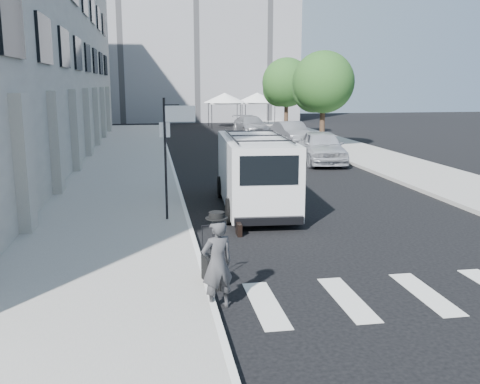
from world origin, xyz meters
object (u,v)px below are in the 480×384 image
object	(u,v)px
briefcase	(239,229)
businessman	(217,264)
parked_car_a	(322,147)
cargo_van	(255,172)
suitcase	(211,272)
parked_car_b	(291,133)
parked_car_c	(251,125)

from	to	relation	value
briefcase	businessman	bearing A→B (deg)	-103.70
businessman	parked_car_a	xyz separation A→B (m)	(7.58, 17.15, -0.00)
briefcase	cargo_van	size ratio (longest dim) A/B	0.07
cargo_van	parked_car_a	bearing A→B (deg)	63.62
businessman	suitcase	bearing A→B (deg)	-109.56
suitcase	parked_car_a	xyz separation A→B (m)	(7.58, 16.14, 0.51)
parked_car_b	parked_car_c	world-z (taller)	parked_car_b
businessman	parked_car_b	world-z (taller)	businessman
briefcase	parked_car_c	distance (m)	29.06
briefcase	parked_car_b	size ratio (longest dim) A/B	0.10
suitcase	parked_car_a	world-z (taller)	parked_car_a
cargo_van	parked_car_b	distance (m)	19.06
briefcase	parked_car_c	xyz separation A→B (m)	(5.72, 28.49, 0.58)
parked_car_a	parked_car_c	size ratio (longest dim) A/B	0.96
businessman	cargo_van	world-z (taller)	cargo_van
businessman	briefcase	distance (m)	4.86
businessman	briefcase	bearing A→B (deg)	-123.70
cargo_van	parked_car_a	distance (m)	10.75
cargo_van	parked_car_c	bearing A→B (deg)	83.02
parked_car_b	cargo_van	bearing A→B (deg)	-112.69
parked_car_c	suitcase	bearing A→B (deg)	-107.72
suitcase	parked_car_b	world-z (taller)	parked_car_b
businessman	parked_car_b	bearing A→B (deg)	-127.35
businessman	suitcase	world-z (taller)	businessman
cargo_van	parked_car_a	xyz separation A→B (m)	(5.35, 9.32, -0.36)
briefcase	cargo_van	world-z (taller)	cargo_van
briefcase	suitcase	world-z (taller)	suitcase
businessman	parked_car_c	bearing A→B (deg)	-121.34
cargo_van	parked_car_c	world-z (taller)	cargo_van
businessman	parked_car_b	distance (m)	27.18
suitcase	cargo_van	size ratio (longest dim) A/B	0.20
suitcase	parked_car_c	world-z (taller)	parked_car_c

